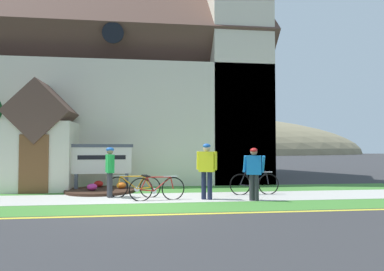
% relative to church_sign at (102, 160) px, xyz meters
% --- Properties ---
extents(ground, '(140.00, 140.00, 0.00)m').
position_rel_church_sign_xyz_m(ground, '(1.54, 0.36, -1.16)').
color(ground, '#333335').
extents(sidewalk_slab, '(32.00, 2.09, 0.01)m').
position_rel_church_sign_xyz_m(sidewalk_slab, '(0.24, -1.99, -1.15)').
color(sidewalk_slab, '#B7B5AD').
rests_on(sidewalk_slab, ground).
extents(grass_verge, '(32.00, 1.54, 0.01)m').
position_rel_church_sign_xyz_m(grass_verge, '(0.24, -3.81, -1.15)').
color(grass_verge, '#427F33').
rests_on(grass_verge, ground).
extents(church_lawn, '(24.00, 2.12, 0.01)m').
position_rel_church_sign_xyz_m(church_lawn, '(0.24, 0.12, -1.15)').
color(church_lawn, '#427F33').
rests_on(church_lawn, ground).
extents(curb_paint_stripe, '(28.00, 0.16, 0.01)m').
position_rel_church_sign_xyz_m(curb_paint_stripe, '(0.24, -4.73, -1.16)').
color(curb_paint_stripe, yellow).
rests_on(curb_paint_stripe, ground).
extents(church_building, '(14.57, 12.27, 14.16)m').
position_rel_church_sign_xyz_m(church_building, '(0.57, 6.12, 3.80)').
color(church_building, beige).
rests_on(church_building, ground).
extents(church_sign, '(2.32, 0.24, 1.76)m').
position_rel_church_sign_xyz_m(church_sign, '(0.00, 0.00, 0.00)').
color(church_sign, '#474C56').
rests_on(church_sign, ground).
extents(flower_bed, '(2.50, 2.50, 0.34)m').
position_rel_church_sign_xyz_m(flower_bed, '(0.01, -0.31, -1.09)').
color(flower_bed, '#382319').
rests_on(flower_bed, ground).
extents(bicycle_red, '(1.75, 0.36, 0.77)m').
position_rel_church_sign_xyz_m(bicycle_red, '(1.29, -1.80, -0.80)').
color(bicycle_red, black).
rests_on(bicycle_red, ground).
extents(bicycle_green, '(1.72, 0.29, 0.79)m').
position_rel_church_sign_xyz_m(bicycle_green, '(2.03, -2.51, -0.78)').
color(bicycle_green, black).
rests_on(bicycle_green, ground).
extents(bicycle_silver, '(1.76, 0.09, 0.86)m').
position_rel_church_sign_xyz_m(bicycle_silver, '(5.39, -1.65, -0.77)').
color(bicycle_silver, black).
rests_on(bicycle_silver, ground).
extents(cyclist_in_red_jersey, '(0.60, 0.44, 1.76)m').
position_rel_church_sign_xyz_m(cyclist_in_red_jersey, '(3.58, -2.54, -0.12)').
color(cyclist_in_red_jersey, '#191E38').
rests_on(cyclist_in_red_jersey, ground).
extents(cyclist_in_white_jersey, '(0.34, 0.71, 1.64)m').
position_rel_church_sign_xyz_m(cyclist_in_white_jersey, '(0.51, -1.74, -0.20)').
color(cyclist_in_white_jersey, '#2D2D33').
rests_on(cyclist_in_white_jersey, ground).
extents(cyclist_in_green_jersey, '(0.58, 0.49, 1.62)m').
position_rel_church_sign_xyz_m(cyclist_in_green_jersey, '(4.98, -2.94, -0.22)').
color(cyclist_in_green_jersey, '#2D2D33').
rests_on(cyclist_in_green_jersey, ground).
extents(roadside_conifer, '(3.89, 3.89, 7.63)m').
position_rel_church_sign_xyz_m(roadside_conifer, '(6.57, 5.33, 3.76)').
color(roadside_conifer, '#4C3823').
rests_on(roadside_conifer, ground).
extents(distant_hill, '(102.97, 42.61, 19.78)m').
position_rel_church_sign_xyz_m(distant_hill, '(3.78, 69.17, -1.16)').
color(distant_hill, '#847A5B').
rests_on(distant_hill, ground).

